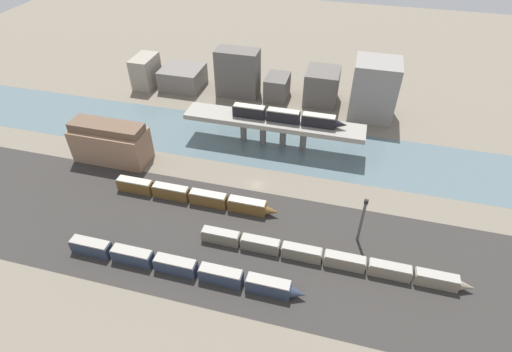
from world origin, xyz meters
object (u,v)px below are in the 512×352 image
train_on_bridge (287,116)px  warehouse_building (111,142)px  train_yard_near (181,267)px  signal_tower (362,220)px  train_yard_mid (328,258)px  train_yard_far (193,196)px

train_on_bridge → warehouse_building: (-54.62, -21.46, -5.75)m
warehouse_building → train_on_bridge: bearing=21.5°
train_on_bridge → train_yard_near: 61.98m
train_on_bridge → signal_tower: signal_tower is taller
signal_tower → train_yard_near: bearing=-152.5°
train_yard_mid → train_yard_near: bearing=-160.9°
train_yard_near → train_yard_mid: size_ratio=0.90×
train_yard_near → warehouse_building: (-40.29, 37.95, 4.55)m
train_on_bridge → warehouse_building: 58.97m
train_yard_far → signal_tower: size_ratio=3.43×
train_yard_mid → train_yard_far: bearing=162.8°
warehouse_building → signal_tower: (81.95, -16.27, 0.94)m
train_yard_near → train_yard_mid: bearing=19.1°
train_on_bridge → train_yard_far: train_on_bridge is taller
train_yard_near → train_yard_mid: (34.72, 12.03, -0.20)m
train_yard_mid → train_on_bridge: bearing=113.3°
train_on_bridge → train_yard_mid: 52.64m
train_yard_near → train_on_bridge: bearing=76.4°
train_yard_near → signal_tower: bearing=27.5°
train_yard_mid → signal_tower: bearing=54.3°
signal_tower → warehouse_building: bearing=168.8°
signal_tower → train_yard_mid: bearing=-125.7°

